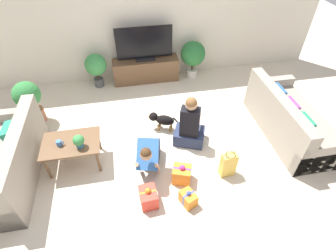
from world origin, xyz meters
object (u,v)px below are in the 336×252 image
gift_box_b (182,174)px  gift_bag_a (228,165)px  potted_plant_back_right (193,55)px  potted_plant_back_left (96,66)px  gift_box_c (188,198)px  tv (144,45)px  tv_console (146,70)px  gift_box_a (148,197)px  sofa_right (289,120)px  coffee_table (71,145)px  potted_plant_corner_left (29,99)px  tabletop_plant (79,141)px  mug (59,143)px  sofa_left (6,163)px  person_kneeling (149,154)px  person_sitting (190,126)px  dog (162,120)px

gift_box_b → gift_bag_a: size_ratio=0.75×
potted_plant_back_right → potted_plant_back_left: bearing=180.0°
potted_plant_back_left → gift_box_c: potted_plant_back_left is taller
potted_plant_back_right → tv: bearing=177.4°
tv_console → gift_box_a: tv_console is taller
sofa_right → tv_console: (-2.32, 2.29, -0.03)m
tv → gift_box_a: 3.40m
sofa_right → coffee_table: sofa_right is taller
potted_plant_corner_left → gift_box_a: potted_plant_corner_left is taller
tabletop_plant → mug: bearing=164.5°
sofa_left → coffee_table: 1.00m
sofa_right → potted_plant_corner_left: bearing=75.2°
gift_box_c → potted_plant_back_right: bearing=74.6°
potted_plant_back_right → person_kneeling: bearing=-117.9°
sofa_right → tv: 3.31m
gift_bag_a → person_sitting: bearing=117.3°
sofa_right → gift_box_a: (-2.70, -1.00, -0.16)m
person_sitting → sofa_left: bearing=26.6°
sofa_left → gift_bag_a: sofa_left is taller
potted_plant_corner_left → gift_bag_a: bearing=-31.1°
tv_console → potted_plant_back_right: (1.10, -0.05, 0.30)m
gift_box_a → coffee_table: bearing=137.9°
tv → gift_bag_a: bearing=-73.3°
gift_box_a → gift_bag_a: 1.32m
potted_plant_back_right → person_sitting: (-0.61, -2.15, -0.20)m
potted_plant_corner_left → gift_box_a: (1.92, -2.23, -0.37)m
sofa_right → gift_box_c: (-2.15, -1.12, -0.19)m
sofa_right → person_sitting: person_sitting is taller
tv_console → tv: tv is taller
potted_plant_back_right → person_kneeling: size_ratio=1.10×
tv_console → tabletop_plant: tabletop_plant is taller
potted_plant_back_left → tv_console: bearing=2.6°
coffee_table → dog: 1.64m
potted_plant_back_left → gift_box_c: bearing=-69.3°
tv → gift_box_b: 3.09m
mug → potted_plant_back_left: bearing=77.4°
coffee_table → gift_box_c: (1.63, -1.08, -0.31)m
sofa_left → gift_box_c: 2.81m
tv_console → potted_plant_back_right: bearing=-2.6°
potted_plant_back_left → person_kneeling: bearing=-72.6°
coffee_table → tv: 2.78m
gift_box_c → mug: bearing=149.5°
potted_plant_back_left → gift_box_a: potted_plant_back_left is taller
tv_console → potted_plant_back_left: potted_plant_back_left is taller
potted_plant_corner_left → person_kneeling: bearing=-38.0°
person_kneeling → sofa_right: bearing=21.5°
tv_console → gift_box_c: (0.17, -3.41, -0.15)m
potted_plant_back_left → mug: 2.37m
gift_box_b → tabletop_plant: tabletop_plant is taller
coffee_table → mug: 0.19m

